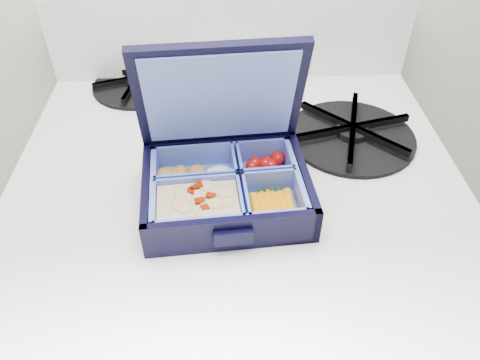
{
  "coord_description": "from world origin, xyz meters",
  "views": [
    {
      "loc": [
        -0.71,
        1.13,
        1.4
      ],
      "look_at": [
        -0.69,
        1.59,
        1.0
      ],
      "focal_mm": 35.0,
      "sensor_mm": 36.0,
      "label": 1
    }
  ],
  "objects_px": {
    "bento_box": "(226,189)",
    "fork": "(264,143)",
    "stove": "(237,339)",
    "burner_grate": "(352,131)"
  },
  "relations": [
    {
      "from": "bento_box",
      "to": "fork",
      "type": "xyz_separation_m",
      "value": [
        0.06,
        0.13,
        -0.02
      ]
    },
    {
      "from": "stove",
      "to": "fork",
      "type": "height_order",
      "value": "fork"
    },
    {
      "from": "stove",
      "to": "bento_box",
      "type": "xyz_separation_m",
      "value": [
        -0.02,
        -0.08,
        0.51
      ]
    },
    {
      "from": "fork",
      "to": "burner_grate",
      "type": "bearing_deg",
      "value": 48.38
    },
    {
      "from": "fork",
      "to": "stove",
      "type": "bearing_deg",
      "value": -88.68
    },
    {
      "from": "stove",
      "to": "bento_box",
      "type": "distance_m",
      "value": 0.51
    },
    {
      "from": "stove",
      "to": "burner_grate",
      "type": "relative_size",
      "value": 4.86
    },
    {
      "from": "burner_grate",
      "to": "fork",
      "type": "distance_m",
      "value": 0.14
    },
    {
      "from": "bento_box",
      "to": "burner_grate",
      "type": "bearing_deg",
      "value": 30.31
    },
    {
      "from": "burner_grate",
      "to": "fork",
      "type": "bearing_deg",
      "value": -175.14
    }
  ]
}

